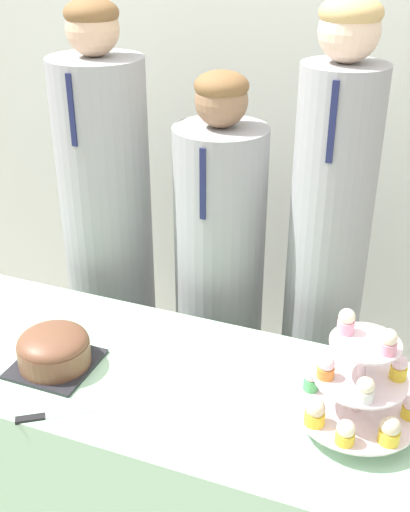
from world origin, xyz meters
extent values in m
cube|color=silver|center=(0.00, 1.48, 1.35)|extent=(9.00, 0.06, 2.70)
cube|color=#A8DBB2|center=(0.00, 0.29, 0.35)|extent=(1.70, 0.58, 0.71)
cube|color=#232328|center=(-0.24, 0.23, 0.71)|extent=(0.21, 0.21, 0.01)
cylinder|color=brown|center=(-0.24, 0.23, 0.75)|extent=(0.19, 0.19, 0.06)
ellipsoid|color=brown|center=(-0.24, 0.23, 0.78)|extent=(0.19, 0.19, 0.07)
cube|color=silver|center=(-0.08, 0.09, 0.71)|extent=(0.15, 0.10, 0.00)
cube|color=black|center=(-0.18, 0.02, 0.71)|extent=(0.07, 0.06, 0.01)
cylinder|color=silver|center=(0.55, 0.29, 0.83)|extent=(0.02, 0.02, 0.24)
cylinder|color=silver|center=(0.55, 0.29, 0.75)|extent=(0.29, 0.29, 0.01)
cylinder|color=silver|center=(0.55, 0.29, 0.85)|extent=(0.22, 0.22, 0.01)
cylinder|color=silver|center=(0.55, 0.29, 0.94)|extent=(0.16, 0.16, 0.01)
cylinder|color=white|center=(0.61, 0.39, 0.77)|extent=(0.05, 0.05, 0.03)
sphere|color=silver|center=(0.61, 0.39, 0.79)|extent=(0.04, 0.04, 0.04)
cylinder|color=#E5333D|center=(0.51, 0.40, 0.77)|extent=(0.04, 0.04, 0.03)
sphere|color=white|center=(0.51, 0.40, 0.80)|extent=(0.04, 0.04, 0.04)
cylinder|color=#4CB766|center=(0.43, 0.32, 0.77)|extent=(0.04, 0.04, 0.03)
sphere|color=silver|center=(0.43, 0.32, 0.80)|extent=(0.04, 0.04, 0.04)
cylinder|color=yellow|center=(0.47, 0.20, 0.77)|extent=(0.05, 0.05, 0.03)
sphere|color=beige|center=(0.47, 0.20, 0.80)|extent=(0.05, 0.05, 0.05)
cylinder|color=yellow|center=(0.54, 0.17, 0.77)|extent=(0.04, 0.04, 0.03)
sphere|color=#F4E5C6|center=(0.54, 0.17, 0.79)|extent=(0.04, 0.04, 0.04)
cylinder|color=yellow|center=(0.63, 0.20, 0.77)|extent=(0.05, 0.05, 0.03)
sphere|color=beige|center=(0.63, 0.20, 0.80)|extent=(0.04, 0.04, 0.04)
cylinder|color=yellow|center=(0.67, 0.30, 0.77)|extent=(0.04, 0.04, 0.03)
cylinder|color=white|center=(0.52, 0.36, 0.87)|extent=(0.04, 0.04, 0.03)
sphere|color=beige|center=(0.52, 0.36, 0.89)|extent=(0.04, 0.04, 0.04)
cylinder|color=orange|center=(0.47, 0.25, 0.86)|extent=(0.04, 0.04, 0.03)
sphere|color=silver|center=(0.47, 0.25, 0.89)|extent=(0.04, 0.04, 0.04)
cylinder|color=white|center=(0.57, 0.21, 0.87)|extent=(0.04, 0.04, 0.03)
sphere|color=#F4E5C6|center=(0.57, 0.21, 0.89)|extent=(0.04, 0.04, 0.04)
cylinder|color=yellow|center=(0.63, 0.31, 0.87)|extent=(0.04, 0.04, 0.03)
sphere|color=silver|center=(0.63, 0.31, 0.89)|extent=(0.04, 0.04, 0.04)
cylinder|color=pink|center=(0.60, 0.26, 0.96)|extent=(0.04, 0.04, 0.03)
sphere|color=#F4E5C6|center=(0.60, 0.26, 0.99)|extent=(0.04, 0.04, 0.04)
cylinder|color=pink|center=(0.50, 0.31, 0.96)|extent=(0.04, 0.04, 0.03)
sphere|color=#F4E5C6|center=(0.50, 0.31, 0.99)|extent=(0.04, 0.04, 0.04)
cylinder|color=#939399|center=(-0.42, 0.85, 0.70)|extent=(0.31, 0.31, 1.40)
sphere|color=#D6AD89|center=(-0.42, 0.85, 1.48)|extent=(0.17, 0.17, 0.17)
ellipsoid|color=brown|center=(-0.42, 0.85, 1.53)|extent=(0.17, 0.17, 0.09)
cube|color=#191E47|center=(-0.42, 0.70, 1.27)|extent=(0.02, 0.01, 0.22)
cylinder|color=#939399|center=(0.00, 0.85, 0.61)|extent=(0.30, 0.30, 1.22)
sphere|color=#8E6B4C|center=(0.00, 0.85, 1.30)|extent=(0.16, 0.16, 0.16)
ellipsoid|color=brown|center=(0.00, 0.85, 1.34)|extent=(0.16, 0.16, 0.09)
cube|color=#191E47|center=(0.00, 0.70, 1.09)|extent=(0.02, 0.01, 0.22)
cylinder|color=#939399|center=(0.36, 0.85, 0.72)|extent=(0.25, 0.25, 1.43)
sphere|color=beige|center=(0.36, 0.85, 1.52)|extent=(0.17, 0.17, 0.17)
ellipsoid|color=tan|center=(0.36, 0.85, 1.56)|extent=(0.17, 0.17, 0.09)
cube|color=#191E47|center=(0.36, 0.73, 1.30)|extent=(0.02, 0.01, 0.22)
camera|label=1|loc=(0.64, -0.93, 1.77)|focal=45.00mm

